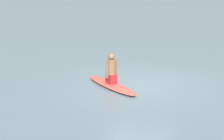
# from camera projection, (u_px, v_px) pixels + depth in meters

# --- Properties ---
(ground_plane) EXTENTS (400.00, 400.00, 0.00)m
(ground_plane) POSITION_uv_depth(u_px,v_px,m) (139.00, 85.00, 12.83)
(ground_plane) COLOR slate
(surfboard) EXTENTS (2.32, 2.60, 0.14)m
(surfboard) POSITION_uv_depth(u_px,v_px,m) (111.00, 85.00, 12.58)
(surfboard) COLOR #D84C3F
(surfboard) RESTS_ON ground
(person_paddler) EXTENTS (0.44, 0.45, 1.06)m
(person_paddler) POSITION_uv_depth(u_px,v_px,m) (111.00, 70.00, 12.44)
(person_paddler) COLOR #A51E23
(person_paddler) RESTS_ON surfboard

